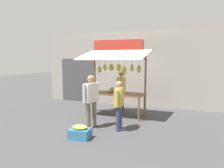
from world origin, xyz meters
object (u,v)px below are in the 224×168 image
Objects in this scene: vendor_with_sunhat at (121,88)px; shopper_in_grey_tee at (119,102)px; produce_crate_near at (80,132)px; market_stall at (115,75)px; shopper_with_ponytail at (91,97)px.

shopper_in_grey_tee is at bearing 17.88° from vendor_with_sunhat.
vendor_with_sunhat is 3.47m from produce_crate_near.
vendor_with_sunhat is at bearing -88.39° from market_stall.
vendor_with_sunhat is at bearing 9.75° from shopper_in_grey_tee.
shopper_in_grey_tee is 2.52× the size of produce_crate_near.
market_stall is at bearing 9.83° from shopper_with_ponytail.
shopper_in_grey_tee is at bearing -68.32° from shopper_with_ponytail.
shopper_with_ponytail is (0.89, 0.11, 0.11)m from shopper_in_grey_tee.
market_stall is 1.66× the size of shopper_in_grey_tee.
shopper_with_ponytail is at bearing 88.07° from shopper_in_grey_tee.
market_stall is 1.88m from shopper_in_grey_tee.
produce_crate_near is (-0.17, 0.99, -0.79)m from shopper_with_ponytail.
shopper_with_ponytail is at bearing 84.97° from market_stall.
shopper_with_ponytail is 1.28m from produce_crate_near.
shopper_in_grey_tee reaches higher than produce_crate_near.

